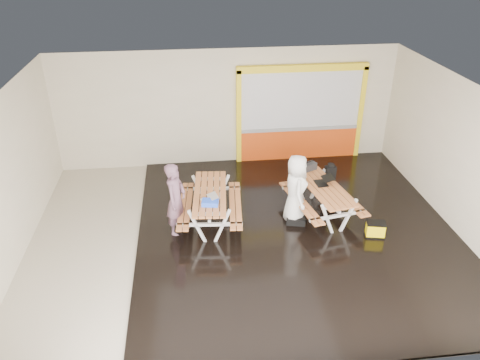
{
  "coord_description": "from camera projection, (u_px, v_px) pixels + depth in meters",
  "views": [
    {
      "loc": [
        -1.22,
        -9.11,
        6.43
      ],
      "look_at": [
        0.0,
        0.9,
        1.0
      ],
      "focal_mm": 35.04,
      "sensor_mm": 36.0,
      "label": 1
    }
  ],
  "objects": [
    {
      "name": "laptop_right",
      "position": [
        324.0,
        181.0,
        11.58
      ],
      "size": [
        0.46,
        0.42,
        0.18
      ],
      "color": "black",
      "rests_on": "picnic_table_right"
    },
    {
      "name": "backpack",
      "position": [
        330.0,
        172.0,
        12.3
      ],
      "size": [
        0.29,
        0.2,
        0.46
      ],
      "color": "black",
      "rests_on": "picnic_table_right"
    },
    {
      "name": "deck",
      "position": [
        296.0,
        230.0,
        11.26
      ],
      "size": [
        7.5,
        7.98,
        0.05
      ],
      "primitive_type": "cube",
      "color": "black",
      "rests_on": "room"
    },
    {
      "name": "picnic_table_left",
      "position": [
        210.0,
        200.0,
        11.27
      ],
      "size": [
        1.67,
        2.31,
        0.88
      ],
      "color": "#B06837",
      "rests_on": "deck"
    },
    {
      "name": "fluke_bag",
      "position": [
        375.0,
        229.0,
        10.92
      ],
      "size": [
        0.49,
        0.37,
        0.38
      ],
      "color": "black",
      "rests_on": "deck"
    },
    {
      "name": "picnic_table_right",
      "position": [
        323.0,
        194.0,
        11.56
      ],
      "size": [
        1.82,
        2.37,
        0.86
      ],
      "color": "#B06837",
      "rests_on": "deck"
    },
    {
      "name": "laptop_left",
      "position": [
        209.0,
        199.0,
        10.78
      ],
      "size": [
        0.43,
        0.4,
        0.16
      ],
      "color": "silver",
      "rests_on": "picnic_table_left"
    },
    {
      "name": "dark_case",
      "position": [
        296.0,
        220.0,
        11.47
      ],
      "size": [
        0.53,
        0.44,
        0.17
      ],
      "primitive_type": "cube",
      "rotation": [
        0.0,
        0.0,
        -0.24
      ],
      "color": "black",
      "rests_on": "deck"
    },
    {
      "name": "person_left",
      "position": [
        176.0,
        200.0,
        10.79
      ],
      "size": [
        0.66,
        0.78,
        1.82
      ],
      "primitive_type": "imported",
      "rotation": [
        0.0,
        0.0,
        1.17
      ],
      "color": "#6D4B5E",
      "rests_on": "deck"
    },
    {
      "name": "person_right",
      "position": [
        296.0,
        189.0,
        11.26
      ],
      "size": [
        0.6,
        0.89,
        1.77
      ],
      "primitive_type": "imported",
      "rotation": [
        0.0,
        0.0,
        1.52
      ],
      "color": "white",
      "rests_on": "deck"
    },
    {
      "name": "room",
      "position": [
        245.0,
        169.0,
        10.31
      ],
      "size": [
        10.02,
        8.02,
        3.52
      ],
      "color": "beige",
      "rests_on": "ground"
    },
    {
      "name": "kiosk",
      "position": [
        300.0,
        116.0,
        14.13
      ],
      "size": [
        3.88,
        0.16,
        3.0
      ],
      "color": "#DC4810",
      "rests_on": "room"
    },
    {
      "name": "toolbox",
      "position": [
        308.0,
        167.0,
        12.21
      ],
      "size": [
        0.47,
        0.38,
        0.24
      ],
      "color": "black",
      "rests_on": "picnic_table_right"
    },
    {
      "name": "blue_pouch",
      "position": [
        210.0,
        203.0,
        10.65
      ],
      "size": [
        0.41,
        0.32,
        0.11
      ],
      "primitive_type": "cube",
      "rotation": [
        0.0,
        0.0,
        -0.18
      ],
      "color": "blue",
      "rests_on": "picnic_table_left"
    }
  ]
}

